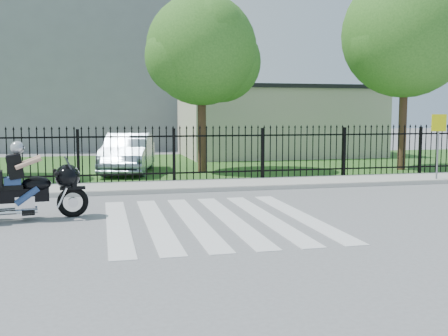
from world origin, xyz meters
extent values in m
plane|color=slate|center=(0.00, 0.00, 0.00)|extent=(120.00, 120.00, 0.00)
cube|color=#ADAAA3|center=(0.00, 5.00, 0.06)|extent=(40.00, 2.00, 0.12)
cube|color=#ADAAA3|center=(0.00, 4.00, 0.06)|extent=(40.00, 0.12, 0.12)
cube|color=#2E6021|center=(0.00, 12.00, 0.01)|extent=(40.00, 12.00, 0.02)
cube|color=black|center=(0.00, 6.00, 0.35)|extent=(26.00, 0.04, 0.05)
cube|color=black|center=(0.00, 6.00, 1.55)|extent=(26.00, 0.04, 0.05)
cylinder|color=#382316|center=(1.50, 9.00, 2.08)|extent=(0.32, 0.32, 4.16)
sphere|color=#2C631C|center=(1.50, 9.00, 4.68)|extent=(4.20, 4.20, 4.20)
cylinder|color=#382316|center=(9.50, 8.00, 2.40)|extent=(0.32, 0.32, 4.80)
sphere|color=#2C631C|center=(9.50, 8.00, 5.40)|extent=(5.00, 5.00, 5.00)
cube|color=#BBB29C|center=(7.00, 16.00, 1.75)|extent=(10.00, 6.00, 3.50)
cube|color=black|center=(7.00, 16.00, 3.60)|extent=(10.20, 6.20, 0.20)
cube|color=gray|center=(-3.00, 26.00, 6.00)|extent=(15.00, 10.00, 12.00)
torus|color=black|center=(-2.93, 1.06, 0.33)|extent=(0.69, 0.22, 0.68)
cube|color=black|center=(-4.06, 0.91, 0.54)|extent=(1.31, 0.41, 0.30)
ellipsoid|color=black|center=(-3.67, 0.96, 0.77)|extent=(0.66, 0.47, 0.33)
cube|color=black|center=(-4.26, 0.88, 0.73)|extent=(0.68, 0.40, 0.10)
cube|color=silver|center=(-3.92, 0.93, 0.38)|extent=(0.43, 0.35, 0.30)
ellipsoid|color=black|center=(-3.03, 1.05, 0.91)|extent=(0.62, 0.78, 0.54)
cube|color=navy|center=(-4.14, 0.90, 0.85)|extent=(0.37, 0.34, 0.18)
sphere|color=#B7BBC0|center=(-4.02, 0.92, 1.57)|extent=(0.29, 0.29, 0.29)
imported|color=#96AABD|center=(-1.30, 9.40, 0.77)|extent=(2.44, 4.79, 1.51)
cylinder|color=gray|center=(8.51, 4.30, 1.14)|extent=(0.06, 0.06, 2.04)
cube|color=#D7D60B|center=(8.51, 4.28, 1.98)|extent=(0.45, 0.19, 0.56)
camera|label=1|loc=(-2.29, -10.85, 2.29)|focal=42.00mm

